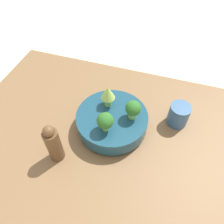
{
  "coord_description": "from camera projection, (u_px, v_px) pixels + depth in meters",
  "views": [
    {
      "loc": [
        0.18,
        -0.42,
        0.7
      ],
      "look_at": [
        0.04,
        0.03,
        0.13
      ],
      "focal_mm": 35.0,
      "sensor_mm": 36.0,
      "label": 1
    }
  ],
  "objects": [
    {
      "name": "broccoli_floret_right",
      "position": [
        133.0,
        109.0,
        0.73
      ],
      "size": [
        0.05,
        0.05,
        0.07
      ],
      "color": "#7AB256",
      "rests_on": "bowl"
    },
    {
      "name": "ground_plane",
      "position": [
        100.0,
        138.0,
        0.83
      ],
      "size": [
        6.0,
        6.0,
        0.0
      ],
      "primitive_type": "plane",
      "color": "beige"
    },
    {
      "name": "cup",
      "position": [
        179.0,
        115.0,
        0.8
      ],
      "size": [
        0.07,
        0.07,
        0.09
      ],
      "color": "#33567F",
      "rests_on": "table"
    },
    {
      "name": "broccoli_floret_front",
      "position": [
        105.0,
        121.0,
        0.69
      ],
      "size": [
        0.06,
        0.06,
        0.07
      ],
      "color": "#7AB256",
      "rests_on": "bowl"
    },
    {
      "name": "bowl",
      "position": [
        112.0,
        121.0,
        0.78
      ],
      "size": [
        0.25,
        0.25,
        0.07
      ],
      "color": "navy",
      "rests_on": "table"
    },
    {
      "name": "romanesco_piece_far",
      "position": [
        108.0,
        94.0,
        0.75
      ],
      "size": [
        0.05,
        0.05,
        0.09
      ],
      "color": "#7AB256",
      "rests_on": "bowl"
    },
    {
      "name": "table",
      "position": [
        100.0,
        135.0,
        0.82
      ],
      "size": [
        1.03,
        0.75,
        0.04
      ],
      "color": "brown",
      "rests_on": "ground_plane"
    },
    {
      "name": "pepper_mill",
      "position": [
        53.0,
        144.0,
        0.68
      ],
      "size": [
        0.05,
        0.05,
        0.16
      ],
      "color": "brown",
      "rests_on": "table"
    }
  ]
}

